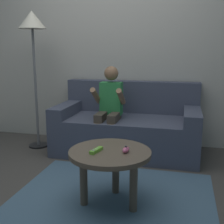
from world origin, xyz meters
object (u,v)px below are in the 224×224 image
(person_seated_on_couch, at_px, (109,106))
(floor_lamp, at_px, (32,30))
(game_remote_lime_near_edge, at_px, (96,150))
(nunchuk_pink, at_px, (126,150))
(couch, at_px, (127,128))
(coffee_table, at_px, (110,159))

(person_seated_on_couch, distance_m, floor_lamp, 1.26)
(person_seated_on_couch, xyz_separation_m, game_remote_lime_near_edge, (0.19, -1.12, -0.12))
(floor_lamp, bearing_deg, nunchuk_pink, -40.84)
(couch, xyz_separation_m, floor_lamp, (-1.11, -0.09, 1.12))
(coffee_table, relative_size, floor_lamp, 0.39)
(coffee_table, distance_m, game_remote_lime_near_edge, 0.14)
(coffee_table, height_order, floor_lamp, floor_lamp)
(couch, relative_size, game_remote_lime_near_edge, 11.30)
(game_remote_lime_near_edge, relative_size, floor_lamp, 0.09)
(person_seated_on_couch, bearing_deg, floor_lamp, 174.77)
(couch, bearing_deg, coffee_table, -85.11)
(person_seated_on_couch, distance_m, nunchuk_pink, 1.15)
(person_seated_on_couch, distance_m, coffee_table, 1.11)
(couch, relative_size, person_seated_on_couch, 1.62)
(couch, bearing_deg, game_remote_lime_near_edge, -89.37)
(couch, distance_m, game_remote_lime_near_edge, 1.31)
(coffee_table, distance_m, floor_lamp, 1.97)
(person_seated_on_couch, height_order, floor_lamp, floor_lamp)
(coffee_table, bearing_deg, game_remote_lime_near_edge, -146.89)
(couch, height_order, nunchuk_pink, couch)
(game_remote_lime_near_edge, height_order, floor_lamp, floor_lamp)
(couch, height_order, game_remote_lime_near_edge, couch)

